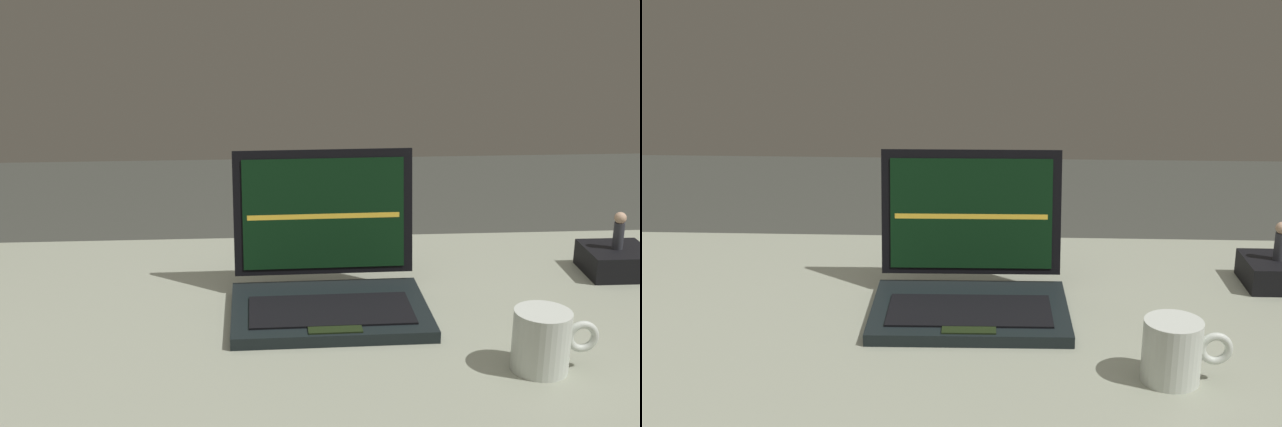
% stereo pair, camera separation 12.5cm
% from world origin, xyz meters
% --- Properties ---
extents(desk, '(1.47, 0.78, 0.73)m').
position_xyz_m(desk, '(0.00, 0.00, 0.60)').
color(desk, gray).
rests_on(desk, ground).
extents(laptop_front, '(0.30, 0.25, 0.23)m').
position_xyz_m(laptop_front, '(0.03, 0.05, 0.77)').
color(laptop_front, black).
rests_on(laptop_front, desk).
extents(figurine_stand, '(0.11, 0.11, 0.04)m').
position_xyz_m(figurine_stand, '(0.53, 0.17, 0.75)').
color(figurine_stand, black).
rests_on(figurine_stand, desk).
extents(figurine, '(0.02, 0.02, 0.06)m').
position_xyz_m(figurine, '(0.53, 0.17, 0.81)').
color(figurine, '#32343C').
rests_on(figurine, figurine_stand).
extents(coffee_mug, '(0.11, 0.08, 0.08)m').
position_xyz_m(coffee_mug, '(0.30, -0.16, 0.77)').
color(coffee_mug, silver).
rests_on(coffee_mug, desk).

